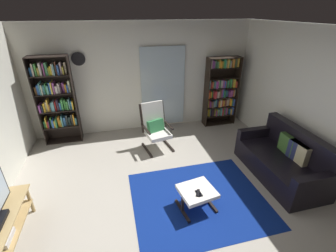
{
  "coord_description": "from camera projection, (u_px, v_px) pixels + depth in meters",
  "views": [
    {
      "loc": [
        -0.74,
        -2.6,
        2.81
      ],
      "look_at": [
        0.2,
        1.19,
        0.82
      ],
      "focal_mm": 24.61,
      "sensor_mm": 36.0,
      "label": 1
    }
  ],
  "objects": [
    {
      "name": "ground_plane",
      "position": [
        174.0,
        206.0,
        3.68
      ],
      "size": [
        7.02,
        7.02,
        0.0
      ],
      "primitive_type": "plane",
      "color": "#ADA699"
    },
    {
      "name": "bookshelf_near_sofa",
      "position": [
        221.0,
        91.0,
        5.97
      ],
      "size": [
        0.84,
        0.3,
        1.78
      ],
      "color": "black",
      "rests_on": "ground"
    },
    {
      "name": "tv_remote",
      "position": [
        198.0,
        193.0,
        3.42
      ],
      "size": [
        0.1,
        0.15,
        0.02
      ],
      "primitive_type": "cube",
      "rotation": [
        0.0,
        0.0,
        -0.49
      ],
      "color": "black",
      "rests_on": "ottoman"
    },
    {
      "name": "wall_back",
      "position": [
        143.0,
        79.0,
        5.6
      ],
      "size": [
        5.6,
        0.06,
        2.6
      ],
      "primitive_type": "cube",
      "color": "silver",
      "rests_on": "ground"
    },
    {
      "name": "leather_sofa",
      "position": [
        284.0,
        160.0,
        4.24
      ],
      "size": [
        0.85,
        1.72,
        0.89
      ],
      "color": "black",
      "rests_on": "ground"
    },
    {
      "name": "area_rug",
      "position": [
        198.0,
        199.0,
        3.81
      ],
      "size": [
        2.15,
        1.8,
        0.01
      ],
      "primitive_type": "cube",
      "color": "navy",
      "rests_on": "ground"
    },
    {
      "name": "ottoman",
      "position": [
        197.0,
        193.0,
        3.53
      ],
      "size": [
        0.59,
        0.56,
        0.36
      ],
      "color": "white",
      "rests_on": "ground"
    },
    {
      "name": "tv_stand",
      "position": [
        0.0,
        233.0,
        2.85
      ],
      "size": [
        0.4,
        1.35,
        0.5
      ],
      "color": "tan",
      "rests_on": "ground"
    },
    {
      "name": "lounge_armchair",
      "position": [
        155.0,
        125.0,
        5.06
      ],
      "size": [
        0.67,
        0.75,
        1.02
      ],
      "color": "black",
      "rests_on": "ground"
    },
    {
      "name": "bookshelf_near_tv",
      "position": [
        56.0,
        98.0,
        5.06
      ],
      "size": [
        0.8,
        0.3,
        1.98
      ],
      "color": "black",
      "rests_on": "ground"
    },
    {
      "name": "wall_clock",
      "position": [
        78.0,
        59.0,
        4.98
      ],
      "size": [
        0.29,
        0.03,
        0.29
      ],
      "color": "silver"
    },
    {
      "name": "cell_phone",
      "position": [
        199.0,
        193.0,
        3.42
      ],
      "size": [
        0.08,
        0.15,
        0.01
      ],
      "primitive_type": "cube",
      "rotation": [
        0.0,
        0.0,
        0.09
      ],
      "color": "black",
      "rests_on": "ottoman"
    },
    {
      "name": "glass_door_panel",
      "position": [
        163.0,
        88.0,
        5.76
      ],
      "size": [
        1.1,
        0.01,
        2.0
      ],
      "primitive_type": "cube",
      "color": "silver"
    }
  ]
}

